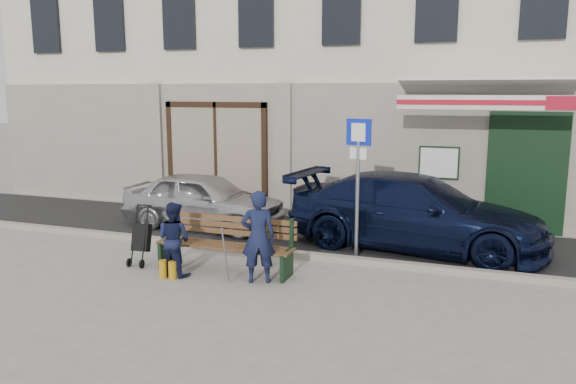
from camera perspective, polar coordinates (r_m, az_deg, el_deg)
The scene contains 11 objects.
ground at distance 9.08m, azimuth -2.93°, elevation -9.21°, with size 80.00×80.00×0.00m, color #9E9991.
asphalt_lane at distance 11.88m, azimuth 2.85°, elevation -4.49°, with size 60.00×3.20×0.01m, color #282828.
curb at distance 10.40m, azimuth 0.27°, elevation -6.32°, with size 60.00×0.18×0.12m, color #9E9384.
building at distance 16.79m, azimuth 8.60°, elevation 16.82°, with size 20.00×8.27×10.00m.
car_silver at distance 12.63m, azimuth -8.54°, elevation -0.81°, with size 1.48×3.68×1.25m, color silver.
car_navy at distance 11.09m, azimuth 12.80°, elevation -2.01°, with size 2.01×4.95×1.44m, color black.
parking_sign at distance 10.08m, azimuth 7.12°, elevation 2.56°, with size 0.47×0.13×2.54m.
bench at distance 9.59m, azimuth -6.69°, elevation -5.34°, with size 2.40×1.17×0.98m.
man at distance 8.91m, azimuth -3.04°, elevation -4.57°, with size 0.54×0.36×1.49m, color #151B3A.
woman at distance 9.47m, azimuth -11.51°, elevation -4.68°, with size 0.60×0.47×1.24m, color #131836.
stroller at distance 10.21m, azimuth -14.68°, elevation -4.60°, with size 0.32×0.45×1.05m.
Camera 1 is at (3.32, -7.90, 3.03)m, focal length 35.00 mm.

